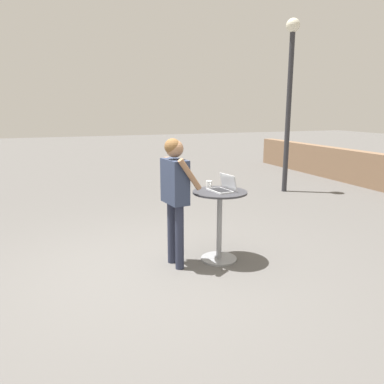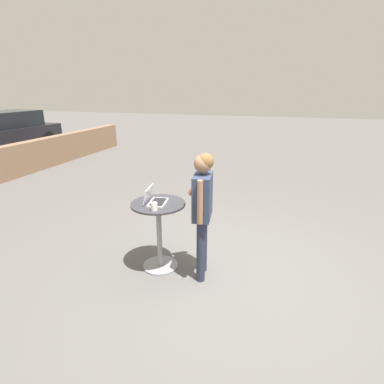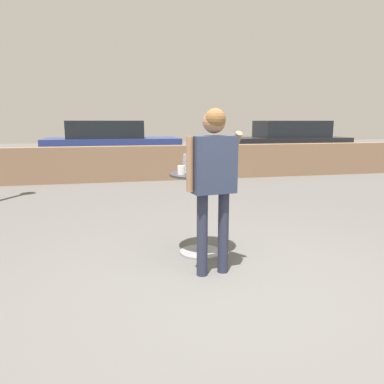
{
  "view_description": "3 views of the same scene",
  "coord_description": "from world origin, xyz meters",
  "px_view_note": "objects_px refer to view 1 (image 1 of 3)",
  "views": [
    {
      "loc": [
        4.29,
        -1.09,
        2.01
      ],
      "look_at": [
        -0.19,
        0.59,
        0.95
      ],
      "focal_mm": 35.0,
      "sensor_mm": 36.0,
      "label": 1
    },
    {
      "loc": [
        -3.44,
        -0.58,
        2.38
      ],
      "look_at": [
        0.1,
        0.53,
        1.09
      ],
      "focal_mm": 28.0,
      "sensor_mm": 36.0,
      "label": 2
    },
    {
      "loc": [
        -1.11,
        -3.17,
        1.54
      ],
      "look_at": [
        -0.31,
        0.38,
        0.85
      ],
      "focal_mm": 35.0,
      "sensor_mm": 36.0,
      "label": 3
    }
  ],
  "objects_px": {
    "cafe_table": "(219,216)",
    "standing_person": "(175,186)",
    "laptop": "(223,187)",
    "coffee_mug": "(209,184)",
    "street_lamp": "(290,82)"
  },
  "relations": [
    {
      "from": "coffee_mug",
      "to": "street_lamp",
      "type": "xyz_separation_m",
      "value": [
        -3.16,
        3.41,
        1.62
      ]
    },
    {
      "from": "cafe_table",
      "to": "street_lamp",
      "type": "distance_m",
      "value": 5.18
    },
    {
      "from": "cafe_table",
      "to": "standing_person",
      "type": "distance_m",
      "value": 0.76
    },
    {
      "from": "cafe_table",
      "to": "street_lamp",
      "type": "relative_size",
      "value": 0.24
    },
    {
      "from": "cafe_table",
      "to": "laptop",
      "type": "xyz_separation_m",
      "value": [
        -0.01,
        0.05,
        0.39
      ]
    },
    {
      "from": "cafe_table",
      "to": "street_lamp",
      "type": "height_order",
      "value": "street_lamp"
    },
    {
      "from": "cafe_table",
      "to": "standing_person",
      "type": "xyz_separation_m",
      "value": [
        -0.03,
        -0.61,
        0.44
      ]
    },
    {
      "from": "street_lamp",
      "to": "coffee_mug",
      "type": "bearing_deg",
      "value": -47.11
    },
    {
      "from": "laptop",
      "to": "coffee_mug",
      "type": "height_order",
      "value": "laptop"
    },
    {
      "from": "laptop",
      "to": "coffee_mug",
      "type": "relative_size",
      "value": 3.23
    },
    {
      "from": "cafe_table",
      "to": "coffee_mug",
      "type": "distance_m",
      "value": 0.46
    },
    {
      "from": "standing_person",
      "to": "coffee_mug",
      "type": "bearing_deg",
      "value": 110.85
    },
    {
      "from": "standing_person",
      "to": "street_lamp",
      "type": "xyz_separation_m",
      "value": [
        -3.38,
        3.96,
        1.57
      ]
    },
    {
      "from": "coffee_mug",
      "to": "standing_person",
      "type": "xyz_separation_m",
      "value": [
        0.21,
        -0.56,
        0.05
      ]
    },
    {
      "from": "cafe_table",
      "to": "coffee_mug",
      "type": "height_order",
      "value": "coffee_mug"
    }
  ]
}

